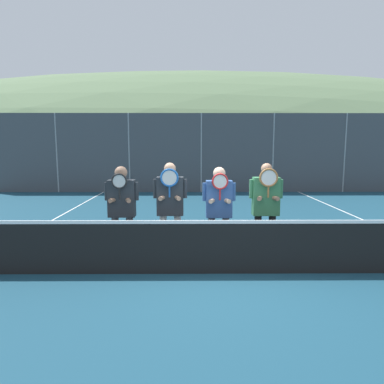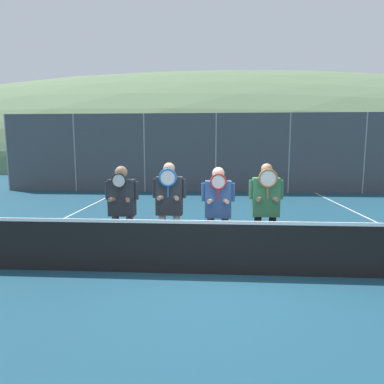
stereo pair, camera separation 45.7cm
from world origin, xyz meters
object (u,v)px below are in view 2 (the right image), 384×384
(player_center_left, at_px, (169,203))
(player_rightmost, at_px, (266,205))
(player_center_right, at_px, (218,206))
(car_far_left, at_px, (122,169))
(car_left_of_center, at_px, (222,170))
(car_center, at_px, (324,169))
(player_leftmost, at_px, (122,204))

(player_center_left, relative_size, player_rightmost, 1.00)
(player_center_right, xyz_separation_m, car_far_left, (-4.84, 11.44, -0.13))
(player_center_left, bearing_deg, player_rightmost, 0.06)
(car_left_of_center, bearing_deg, player_center_right, -91.56)
(player_center_left, xyz_separation_m, player_center_right, (0.88, -0.01, -0.04))
(car_left_of_center, height_order, car_center, car_center)
(player_center_right, bearing_deg, car_left_of_center, 88.44)
(player_leftmost, relative_size, player_center_left, 0.96)
(player_leftmost, height_order, player_rightmost, player_rightmost)
(player_leftmost, bearing_deg, player_center_right, -0.79)
(car_center, bearing_deg, car_left_of_center, -176.21)
(player_leftmost, xyz_separation_m, car_center, (7.38, 11.96, -0.16))
(player_leftmost, xyz_separation_m, player_center_left, (0.88, -0.01, 0.03))
(player_leftmost, relative_size, player_rightmost, 0.97)
(player_center_left, relative_size, car_far_left, 0.41)
(player_center_right, relative_size, player_rightmost, 0.96)
(player_center_right, distance_m, car_center, 13.23)
(car_center, bearing_deg, player_leftmost, -121.69)
(player_rightmost, bearing_deg, player_center_left, -179.94)
(player_center_right, bearing_deg, player_rightmost, 0.77)
(car_left_of_center, bearing_deg, car_center, 3.79)
(player_leftmost, relative_size, car_center, 0.38)
(car_left_of_center, xyz_separation_m, car_center, (5.30, 0.35, 0.03))
(car_center, bearing_deg, player_center_right, -115.14)
(player_center_left, height_order, player_center_right, player_center_left)
(player_leftmost, bearing_deg, car_center, 58.31)
(player_center_left, height_order, player_rightmost, player_center_left)
(player_rightmost, height_order, car_center, player_rightmost)
(car_left_of_center, distance_m, car_center, 5.32)
(car_far_left, relative_size, car_left_of_center, 1.05)
(player_center_right, bearing_deg, car_far_left, 112.93)
(player_leftmost, height_order, car_center, car_center)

